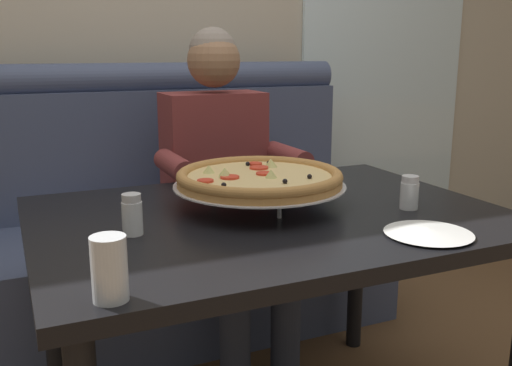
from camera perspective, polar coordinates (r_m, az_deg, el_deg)
back_wall_with_window at (r=3.00m, az=-11.60°, el=16.97°), size 6.00×0.12×2.80m
window_panel at (r=3.53m, az=12.96°, el=16.28°), size 1.10×0.02×2.80m
booth_bench at (r=2.56m, az=-7.75°, el=-4.93°), size 1.76×0.78×1.13m
dining_table at (r=1.64m, az=1.36°, el=-5.73°), size 1.29×0.94×0.74m
diner_main at (r=2.27m, az=-3.29°, el=0.99°), size 0.54×0.64×1.27m
pizza at (r=1.65m, az=0.20°, el=0.45°), size 0.50×0.50×0.12m
shaker_oregano at (r=1.44m, az=-12.22°, el=-3.38°), size 0.05×0.05×0.10m
shaker_parmesan at (r=1.70m, az=15.03°, el=-1.16°), size 0.05×0.05×0.10m
plate_near_left at (r=1.48m, az=16.81°, el=-4.61°), size 0.22×0.22×0.02m
drinking_glass at (r=1.08m, az=-14.38°, el=-8.61°), size 0.07×0.07×0.12m
patio_chair at (r=4.07m, az=7.47°, el=3.66°), size 0.43×0.43×0.86m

